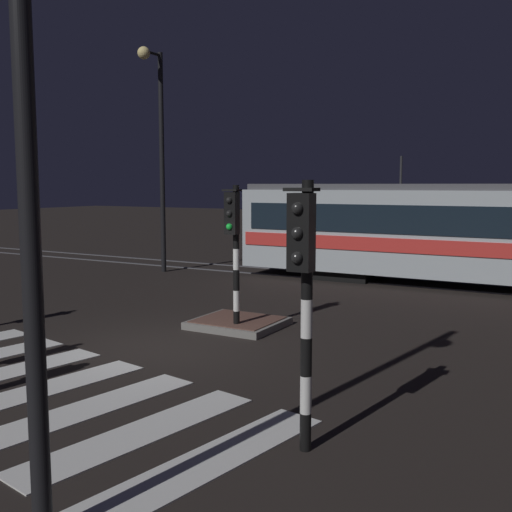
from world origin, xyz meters
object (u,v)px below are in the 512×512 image
at_px(traffic_light_median_centre, 234,236).
at_px(traffic_light_corner_near_right, 304,276).
at_px(tram, 471,232).
at_px(street_lamp_trackside_left, 158,136).

height_order(traffic_light_median_centre, traffic_light_corner_near_right, traffic_light_corner_near_right).
distance_m(traffic_light_median_centre, tram, 9.23).
relative_size(traffic_light_median_centre, traffic_light_corner_near_right, 0.98).
height_order(traffic_light_corner_near_right, tram, tram).
xyz_separation_m(street_lamp_trackside_left, tram, (10.58, 2.11, -3.23)).
bearing_deg(street_lamp_trackside_left, traffic_light_median_centre, -42.00).
xyz_separation_m(traffic_light_corner_near_right, street_lamp_trackside_left, (-11.02, 11.18, 2.82)).
bearing_deg(street_lamp_trackside_left, tram, 11.28).
bearing_deg(tram, traffic_light_corner_near_right, -88.11).
distance_m(traffic_light_median_centre, traffic_light_corner_near_right, 6.09).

